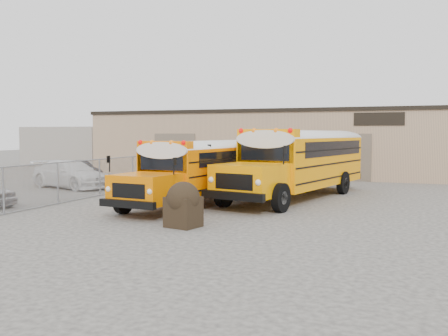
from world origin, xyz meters
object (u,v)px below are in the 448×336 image
(school_bus_right, at_px, (348,153))
(car_dark, at_px, (77,171))
(car_white, at_px, (71,174))
(school_bus_left, at_px, (253,160))
(tarp_bundle, at_px, (183,204))

(school_bus_right, distance_m, car_dark, 16.48)
(school_bus_right, bearing_deg, car_dark, -164.57)
(car_white, distance_m, car_dark, 3.25)
(school_bus_right, height_order, car_dark, school_bus_right)
(school_bus_left, bearing_deg, car_dark, -179.59)
(school_bus_right, distance_m, tarp_bundle, 15.73)
(school_bus_left, xyz_separation_m, car_dark, (-11.37, -0.08, -0.93))
(school_bus_right, xyz_separation_m, tarp_bundle, (-3.27, -15.35, -1.12))
(tarp_bundle, xyz_separation_m, car_white, (-10.84, 8.23, -0.00))
(tarp_bundle, bearing_deg, car_white, 142.80)
(school_bus_left, relative_size, tarp_bundle, 6.53)
(car_dark, bearing_deg, tarp_bundle, -106.91)
(car_white, xyz_separation_m, car_dark, (-1.73, 2.75, -0.09))
(tarp_bundle, bearing_deg, car_dark, 138.88)
(tarp_bundle, relative_size, car_white, 0.28)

